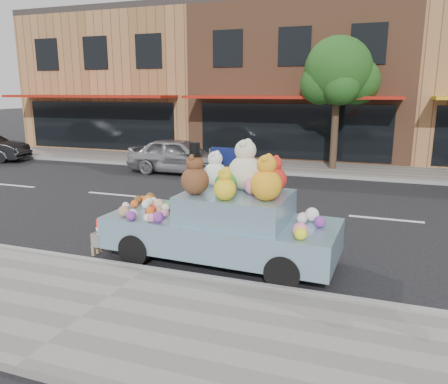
% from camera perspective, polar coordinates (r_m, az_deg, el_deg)
% --- Properties ---
extents(ground, '(120.00, 120.00, 0.00)m').
position_cam_1_polar(ground, '(12.32, 1.47, -1.79)').
color(ground, black).
rests_on(ground, ground).
extents(near_sidewalk, '(60.00, 3.00, 0.12)m').
position_cam_1_polar(near_sidewalk, '(6.82, -16.42, -14.54)').
color(near_sidewalk, gray).
rests_on(near_sidewalk, ground).
extents(far_sidewalk, '(60.00, 3.00, 0.12)m').
position_cam_1_polar(far_sidewalk, '(18.46, 7.78, 3.29)').
color(far_sidewalk, gray).
rests_on(far_sidewalk, ground).
extents(near_kerb, '(60.00, 0.12, 0.13)m').
position_cam_1_polar(near_kerb, '(7.95, -10.02, -10.05)').
color(near_kerb, gray).
rests_on(near_kerb, ground).
extents(far_kerb, '(60.00, 0.12, 0.13)m').
position_cam_1_polar(far_kerb, '(17.02, 6.73, 2.51)').
color(far_kerb, gray).
rests_on(far_kerb, ground).
extents(storefront_left, '(10.00, 9.80, 7.30)m').
position_cam_1_polar(storefront_left, '(27.02, -11.19, 13.87)').
color(storefront_left, '#A97347').
rests_on(storefront_left, ground).
extents(storefront_mid, '(10.00, 9.80, 7.30)m').
position_cam_1_polar(storefront_mid, '(23.59, 10.91, 14.03)').
color(storefront_mid, brown).
rests_on(storefront_mid, ground).
extents(street_tree, '(3.00, 2.70, 5.22)m').
position_cam_1_polar(street_tree, '(17.95, 14.73, 14.37)').
color(street_tree, '#38281C').
rests_on(street_tree, ground).
extents(car_silver, '(4.08, 1.66, 1.39)m').
position_cam_1_polar(car_silver, '(17.14, -5.80, 4.74)').
color(car_silver, '#9F9FA3').
rests_on(car_silver, ground).
extents(art_car, '(4.55, 1.93, 2.30)m').
position_cam_1_polar(art_car, '(8.13, -0.06, -3.61)').
color(art_car, black).
rests_on(art_car, ground).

